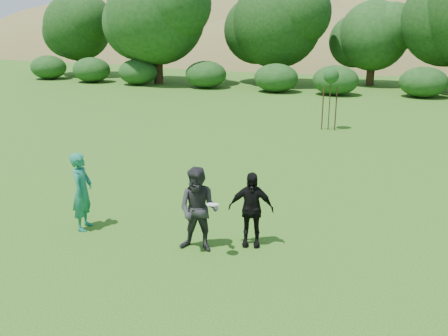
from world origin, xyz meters
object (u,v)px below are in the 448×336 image
Objects in this scene: player_teal at (82,191)px; player_black at (251,209)px; sapling at (331,78)px; player_grey at (199,210)px.

player_black is at bearing -97.61° from player_teal.
player_teal is at bearing -108.81° from sapling.
player_teal is at bearing 173.75° from player_black.
sapling reaches higher than player_teal.
sapling is at bearing 82.44° from player_grey.
player_black is (4.17, 0.32, -0.09)m from player_teal.
player_teal is 1.10× the size of player_black.
player_grey is at bearing -95.88° from sapling.
player_grey reaches higher than player_black.
player_grey is 1.20m from player_black.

